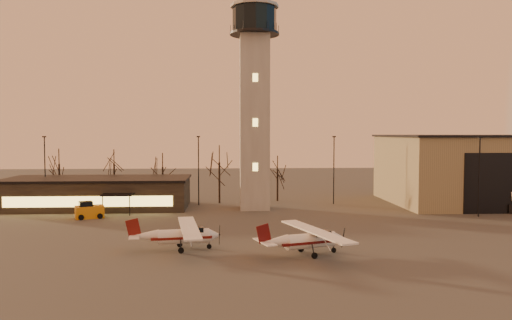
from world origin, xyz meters
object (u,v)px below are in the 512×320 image
(control_tower, at_px, (255,91))
(terminal, at_px, (98,193))
(cessna_rear, at_px, (185,238))
(cessna_front, at_px, (312,243))
(service_cart, at_px, (89,212))
(hangar, at_px, (491,169))

(control_tower, distance_m, terminal, 26.24)
(cessna_rear, bearing_deg, cessna_front, -20.49)
(cessna_rear, distance_m, service_cart, 22.04)
(hangar, distance_m, terminal, 58.11)
(terminal, relative_size, cessna_rear, 2.28)
(hangar, height_order, cessna_front, hangar)
(cessna_rear, height_order, service_cart, cessna_rear)
(control_tower, bearing_deg, cessna_rear, -107.40)
(control_tower, bearing_deg, terminal, 174.85)
(cessna_front, distance_m, service_cart, 31.64)
(control_tower, distance_m, service_cart, 26.88)
(hangar, relative_size, cessna_rear, 2.75)
(service_cart, bearing_deg, cessna_front, -61.77)
(cessna_rear, bearing_deg, terminal, 110.73)
(cessna_front, bearing_deg, control_tower, 79.01)
(hangar, bearing_deg, cessna_rear, -147.19)
(control_tower, xyz_separation_m, terminal, (-21.99, 1.98, -14.17))
(terminal, xyz_separation_m, cessna_front, (25.62, -28.51, -1.11))
(terminal, bearing_deg, cessna_front, -48.06)
(hangar, bearing_deg, service_cart, -169.48)
(terminal, height_order, cessna_front, terminal)
(cessna_front, bearing_deg, service_cart, 122.16)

